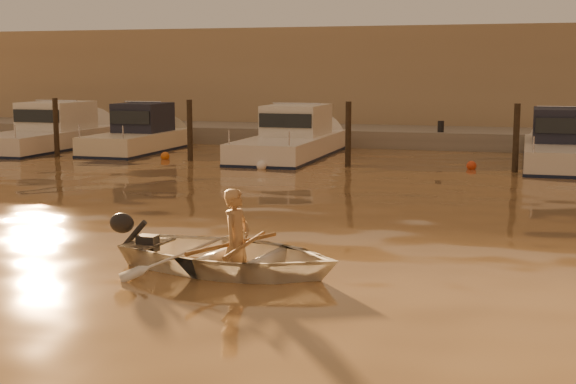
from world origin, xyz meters
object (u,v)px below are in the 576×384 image
(moored_boat_4, at_px, (565,145))
(waterfront_building, at_px, (414,82))
(dinghy, at_px, (231,255))
(person, at_px, (236,240))
(moored_boat_0, at_px, (47,132))
(moored_boat_1, at_px, (137,135))
(moored_boat_2, at_px, (291,138))

(moored_boat_4, distance_m, waterfront_building, 12.79)
(dinghy, distance_m, person, 0.26)
(dinghy, xyz_separation_m, waterfront_building, (-0.92, 26.53, 2.16))
(moored_boat_0, height_order, waterfront_building, waterfront_building)
(dinghy, xyz_separation_m, moored_boat_4, (5.35, 15.53, 0.39))
(moored_boat_1, relative_size, waterfront_building, 0.13)
(dinghy, bearing_deg, moored_boat_4, -10.77)
(moored_boat_0, bearing_deg, moored_boat_2, 0.00)
(person, xyz_separation_m, moored_boat_1, (-9.58, 15.54, 0.15))
(dinghy, height_order, moored_boat_2, moored_boat_2)
(moored_boat_1, bearing_deg, moored_boat_2, 0.00)
(dinghy, relative_size, moored_boat_0, 0.44)
(moored_boat_1, height_order, moored_boat_2, same)
(person, height_order, moored_boat_1, moored_boat_1)
(moored_boat_0, distance_m, moored_boat_1, 3.75)
(moored_boat_1, xyz_separation_m, waterfront_building, (8.56, 11.00, 1.77))
(moored_boat_1, xyz_separation_m, moored_boat_4, (14.83, 0.00, 0.00))
(moored_boat_0, xyz_separation_m, moored_boat_2, (9.62, 0.00, 0.00))
(person, distance_m, moored_boat_1, 18.26)
(moored_boat_1, bearing_deg, person, -58.36)
(person, bearing_deg, moored_boat_4, -10.42)
(dinghy, relative_size, moored_boat_4, 0.46)
(person, height_order, moored_boat_4, moored_boat_4)
(person, relative_size, moored_boat_4, 0.21)
(person, bearing_deg, dinghy, 90.00)
(moored_boat_2, xyz_separation_m, waterfront_building, (2.69, 11.00, 1.77))
(dinghy, xyz_separation_m, moored_boat_2, (-3.61, 15.53, 0.39))
(person, xyz_separation_m, moored_boat_0, (-13.33, 15.54, 0.15))
(person, relative_size, waterfront_building, 0.03)
(person, height_order, moored_boat_2, moored_boat_2)
(moored_boat_1, bearing_deg, moored_boat_4, 0.00)
(moored_boat_2, xyz_separation_m, moored_boat_4, (8.96, 0.00, 0.00))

